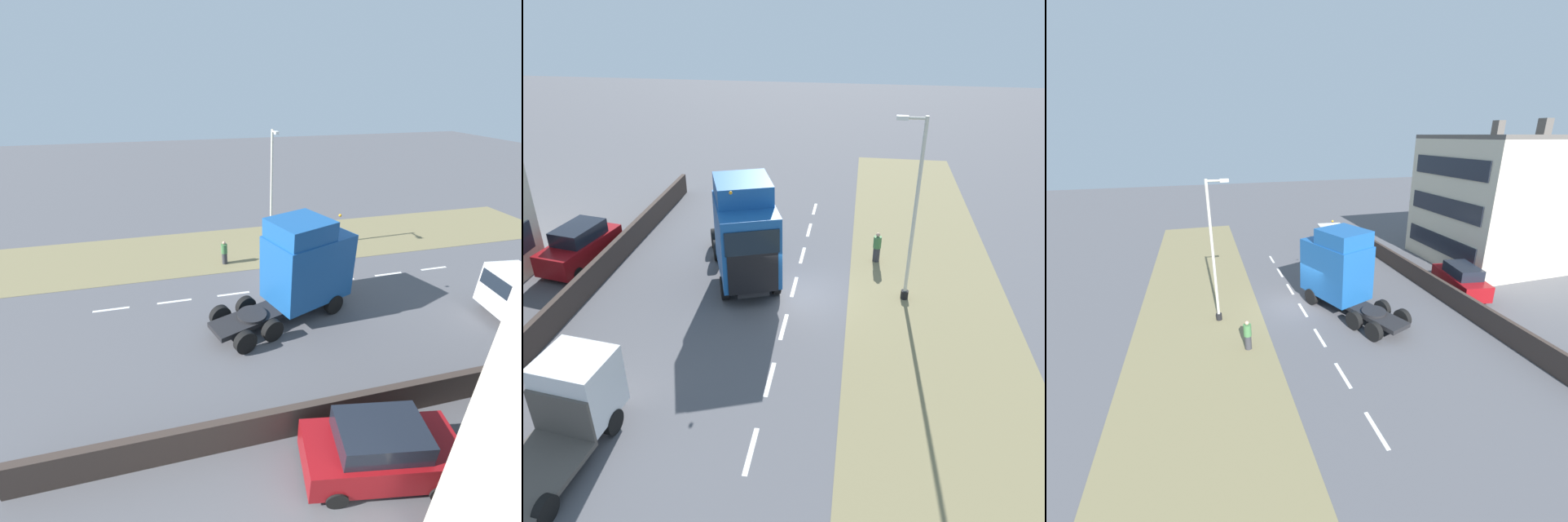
% 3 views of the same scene
% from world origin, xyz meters
% --- Properties ---
extents(ground_plane, '(120.00, 120.00, 0.00)m').
position_xyz_m(ground_plane, '(0.00, 0.00, 0.00)').
color(ground_plane, '#515156').
rests_on(ground_plane, ground).
extents(grass_verge, '(7.00, 44.00, 0.01)m').
position_xyz_m(grass_verge, '(-6.00, 0.00, 0.01)').
color(grass_verge, olive).
rests_on(grass_verge, ground).
extents(lane_markings, '(0.16, 21.00, 0.00)m').
position_xyz_m(lane_markings, '(0.00, -0.70, 0.00)').
color(lane_markings, white).
rests_on(lane_markings, ground).
extents(boundary_wall, '(0.25, 24.00, 1.27)m').
position_xyz_m(boundary_wall, '(9.00, 0.00, 0.63)').
color(boundary_wall, '#382D28').
rests_on(boundary_wall, ground).
extents(building_block, '(10.30, 9.44, 11.18)m').
position_xyz_m(building_block, '(17.68, 3.53, 5.04)').
color(building_block, beige).
rests_on(building_block, ground).
extents(lorry_cab, '(4.76, 7.42, 5.09)m').
position_xyz_m(lorry_cab, '(2.24, -0.76, 2.49)').
color(lorry_cab, black).
rests_on(lorry_cab, ground).
extents(flatbed_truck, '(2.64, 5.44, 2.66)m').
position_xyz_m(flatbed_truck, '(5.32, 9.12, 1.40)').
color(flatbed_truck, silver).
rests_on(flatbed_truck, ground).
extents(parked_car, '(2.56, 4.73, 2.01)m').
position_xyz_m(parked_car, '(10.77, -1.39, 0.98)').
color(parked_car, maroon).
rests_on(parked_car, ground).
extents(lamp_post, '(1.28, 0.33, 7.98)m').
position_xyz_m(lamp_post, '(-4.89, -0.44, 3.70)').
color(lamp_post, black).
rests_on(lamp_post, ground).
extents(pedestrian, '(0.39, 0.39, 1.57)m').
position_xyz_m(pedestrian, '(-3.74, -3.83, 0.76)').
color(pedestrian, '#333338').
rests_on(pedestrian, ground).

